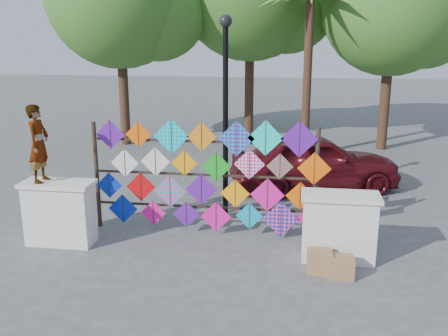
{
  "coord_description": "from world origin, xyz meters",
  "views": [
    {
      "loc": [
        1.82,
        -8.92,
        4.05
      ],
      "look_at": [
        0.47,
        0.6,
        1.47
      ],
      "focal_mm": 40.0,
      "sensor_mm": 36.0,
      "label": 1
    }
  ],
  "objects": [
    {
      "name": "sedan",
      "position": [
        2.4,
        4.18,
        0.76
      ],
      "size": [
        4.77,
        2.9,
        1.52
      ],
      "primitive_type": "imported",
      "rotation": [
        0.0,
        0.0,
        1.84
      ],
      "color": "#540E15",
      "rests_on": "ground"
    },
    {
      "name": "parapet_left",
      "position": [
        -2.7,
        -0.2,
        0.65
      ],
      "size": [
        1.4,
        0.65,
        1.28
      ],
      "color": "white",
      "rests_on": "ground"
    },
    {
      "name": "parapet_right",
      "position": [
        2.7,
        -0.2,
        0.65
      ],
      "size": [
        1.4,
        0.65,
        1.28
      ],
      "color": "white",
      "rests_on": "ground"
    },
    {
      "name": "lamppost",
      "position": [
        0.3,
        2.0,
        2.69
      ],
      "size": [
        0.28,
        0.28,
        4.46
      ],
      "color": "black",
      "rests_on": "ground"
    },
    {
      "name": "cardboard_box_near",
      "position": [
        2.35,
        -0.74,
        0.19
      ],
      "size": [
        0.44,
        0.39,
        0.39
      ],
      "primitive_type": "cube",
      "color": "olive",
      "rests_on": "ground"
    },
    {
      "name": "cardboard_box_far",
      "position": [
        2.71,
        -0.88,
        0.18
      ],
      "size": [
        0.42,
        0.39,
        0.36
      ],
      "primitive_type": "cube",
      "color": "olive",
      "rests_on": "ground"
    },
    {
      "name": "palm_tree",
      "position": [
        2.2,
        8.0,
        4.95
      ],
      "size": [
        3.62,
        3.62,
        5.83
      ],
      "color": "#46281E",
      "rests_on": "ground"
    },
    {
      "name": "kite_rack",
      "position": [
        0.13,
        0.73,
        1.24
      ],
      "size": [
        4.93,
        0.24,
        2.44
      ],
      "color": "#2F211A",
      "rests_on": "ground"
    },
    {
      "name": "vendor_woman",
      "position": [
        -3.0,
        -0.2,
        2.03
      ],
      "size": [
        0.36,
        0.55,
        1.5
      ],
      "primitive_type": "imported",
      "rotation": [
        0.0,
        0.0,
        1.58
      ],
      "color": "#99999E",
      "rests_on": "parapet_left"
    },
    {
      "name": "ground",
      "position": [
        0.0,
        0.0,
        0.0
      ],
      "size": [
        80.0,
        80.0,
        0.0
      ],
      "primitive_type": "plane",
      "color": "slate",
      "rests_on": "ground"
    },
    {
      "name": "tree_east",
      "position": [
        5.09,
        9.53,
        4.99
      ],
      "size": [
        5.4,
        4.8,
        7.42
      ],
      "color": "#46281E",
      "rests_on": "ground"
    }
  ]
}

